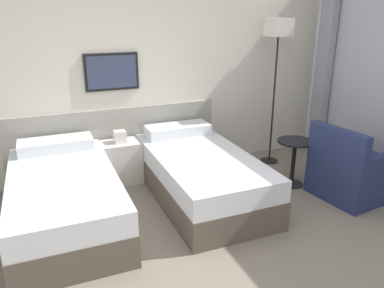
# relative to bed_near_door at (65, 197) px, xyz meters

# --- Properties ---
(ground_plane) EXTENTS (16.00, 16.00, 0.00)m
(ground_plane) POSITION_rel_bed_near_door_xyz_m (1.21, -1.31, -0.27)
(ground_plane) COLOR slate
(wall_headboard) EXTENTS (10.00, 0.10, 2.70)m
(wall_headboard) POSITION_rel_bed_near_door_xyz_m (1.18, 1.02, 1.03)
(wall_headboard) COLOR beige
(wall_headboard) RESTS_ON ground_plane
(bed_near_door) EXTENTS (1.00, 1.94, 0.66)m
(bed_near_door) POSITION_rel_bed_near_door_xyz_m (0.00, 0.00, 0.00)
(bed_near_door) COLOR brown
(bed_near_door) RESTS_ON ground_plane
(bed_near_window) EXTENTS (1.00, 1.94, 0.66)m
(bed_near_window) POSITION_rel_bed_near_door_xyz_m (1.46, 0.00, 0.00)
(bed_near_window) COLOR brown
(bed_near_window) RESTS_ON ground_plane
(nightstand) EXTENTS (0.46, 0.35, 0.66)m
(nightstand) POSITION_rel_bed_near_door_xyz_m (0.73, 0.74, -0.00)
(nightstand) COLOR beige
(nightstand) RESTS_ON ground_plane
(floor_lamp) EXTENTS (0.27, 0.27, 1.93)m
(floor_lamp) POSITION_rel_bed_near_door_xyz_m (2.79, 0.60, 1.39)
(floor_lamp) COLOR black
(floor_lamp) RESTS_ON ground_plane
(side_table) EXTENTS (0.42, 0.42, 0.57)m
(side_table) POSITION_rel_bed_near_door_xyz_m (2.62, -0.14, 0.12)
(side_table) COLOR black
(side_table) RESTS_ON ground_plane
(armchair) EXTENTS (0.93, 0.82, 0.85)m
(armchair) POSITION_rel_bed_near_door_xyz_m (3.08, -0.63, 0.00)
(armchair) COLOR navy
(armchair) RESTS_ON ground_plane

